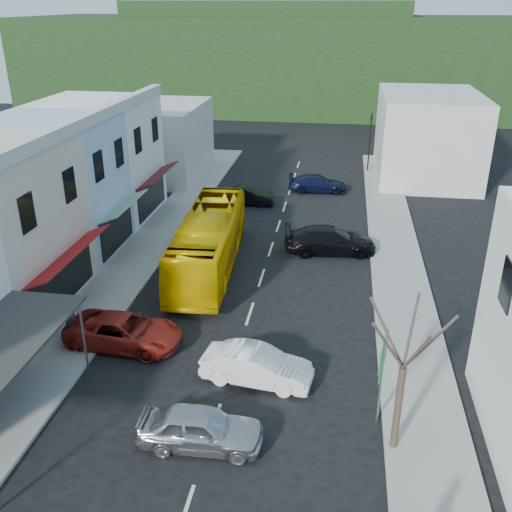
{
  "coord_description": "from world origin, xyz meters",
  "views": [
    {
      "loc": [
        3.97,
        -19.86,
        13.94
      ],
      "look_at": [
        0.0,
        6.0,
        2.2
      ],
      "focal_mm": 40.0,
      "sensor_mm": 36.0,
      "label": 1
    }
  ],
  "objects": [
    {
      "name": "ground",
      "position": [
        0.0,
        0.0,
        0.0
      ],
      "size": [
        120.0,
        120.0,
        0.0
      ],
      "primitive_type": "plane",
      "color": "black",
      "rests_on": "ground"
    },
    {
      "name": "sidewalk_left",
      "position": [
        -7.5,
        10.0,
        0.07
      ],
      "size": [
        3.0,
        52.0,
        0.15
      ],
      "primitive_type": "cube",
      "color": "gray",
      "rests_on": "ground"
    },
    {
      "name": "sidewalk_right",
      "position": [
        7.5,
        10.0,
        0.07
      ],
      "size": [
        3.0,
        52.0,
        0.15
      ],
      "primitive_type": "cube",
      "color": "gray",
      "rests_on": "ground"
    },
    {
      "name": "shopfront_row",
      "position": [
        -12.49,
        5.0,
        4.0
      ],
      "size": [
        8.25,
        30.0,
        8.0
      ],
      "color": "silver",
      "rests_on": "ground"
    },
    {
      "name": "distant_block_left",
      "position": [
        -12.0,
        27.0,
        3.0
      ],
      "size": [
        8.0,
        10.0,
        6.0
      ],
      "primitive_type": "cube",
      "color": "#B7B2A8",
      "rests_on": "ground"
    },
    {
      "name": "distant_block_right",
      "position": [
        11.0,
        30.0,
        3.5
      ],
      "size": [
        8.0,
        12.0,
        7.0
      ],
      "primitive_type": "cube",
      "color": "#B7B2A8",
      "rests_on": "ground"
    },
    {
      "name": "hillside",
      "position": [
        -1.45,
        65.09,
        6.73
      ],
      "size": [
        80.0,
        26.0,
        14.0
      ],
      "color": "black",
      "rests_on": "ground"
    },
    {
      "name": "bus",
      "position": [
        -3.12,
        8.83,
        1.55
      ],
      "size": [
        3.2,
        11.73,
        3.1
      ],
      "primitive_type": "imported",
      "rotation": [
        0.0,
        0.0,
        0.06
      ],
      "color": "#F2BE00",
      "rests_on": "ground"
    },
    {
      "name": "car_silver",
      "position": [
        -0.19,
        -5.11,
        0.7
      ],
      "size": [
        4.45,
        1.91,
        1.4
      ],
      "primitive_type": "imported",
      "rotation": [
        0.0,
        0.0,
        1.6
      ],
      "color": "#B1B1B6",
      "rests_on": "ground"
    },
    {
      "name": "car_white",
      "position": [
        1.15,
        -1.27,
        0.7
      ],
      "size": [
        4.59,
        2.34,
        1.4
      ],
      "primitive_type": "imported",
      "rotation": [
        0.0,
        0.0,
        1.44
      ],
      "color": "white",
      "rests_on": "ground"
    },
    {
      "name": "car_red",
      "position": [
        -5.0,
        0.43,
        0.7
      ],
      "size": [
        4.72,
        2.21,
        1.4
      ],
      "primitive_type": "imported",
      "rotation": [
        0.0,
        0.0,
        1.5
      ],
      "color": "maroon",
      "rests_on": "ground"
    },
    {
      "name": "car_black_near",
      "position": [
        3.58,
        12.06,
        0.7
      ],
      "size": [
        4.7,
        2.4,
        1.4
      ],
      "primitive_type": "imported",
      "rotation": [
        0.0,
        0.0,
        1.7
      ],
      "color": "black",
      "rests_on": "ground"
    },
    {
      "name": "car_black_far",
      "position": [
        -2.85,
        20.11,
        0.7
      ],
      "size": [
        4.45,
        1.94,
        1.4
      ],
      "primitive_type": "imported",
      "rotation": [
        0.0,
        0.0,
        1.6
      ],
      "color": "black",
      "rests_on": "ground"
    },
    {
      "name": "car_navy_far",
      "position": [
        2.19,
        24.05,
        0.7
      ],
      "size": [
        4.63,
        2.17,
        1.4
      ],
      "primitive_type": "imported",
      "rotation": [
        0.0,
        0.0,
        1.65
      ],
      "color": "black",
      "rests_on": "ground"
    },
    {
      "name": "pedestrian_left",
      "position": [
        -7.37,
        0.23,
        1.0
      ],
      "size": [
        0.51,
        0.67,
        1.7
      ],
      "primitive_type": "imported",
      "rotation": [
        0.0,
        0.0,
        1.37
      ],
      "color": "black",
      "rests_on": "sidewalk_left"
    },
    {
      "name": "direction_sign",
      "position": [
        5.8,
        -2.99,
        1.77
      ],
      "size": [
        0.77,
        1.66,
        3.54
      ],
      "primitive_type": null,
      "rotation": [
        0.0,
        0.0,
        -0.19
      ],
      "color": "#0B5B2F",
      "rests_on": "ground"
    },
    {
      "name": "street_tree",
      "position": [
        6.3,
        -4.31,
        3.32
      ],
      "size": [
        3.07,
        3.07,
        6.64
      ],
      "primitive_type": null,
      "rotation": [
        0.0,
        0.0,
        -0.25
      ],
      "color": "#35291F",
      "rests_on": "ground"
    },
    {
      "name": "traffic_signal",
      "position": [
        6.3,
        30.57,
        2.58
      ],
      "size": [
        0.53,
        1.04,
        5.16
      ],
      "primitive_type": null,
      "rotation": [
        0.0,
        0.0,
        3.15
      ],
      "color": "black",
      "rests_on": "ground"
    }
  ]
}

